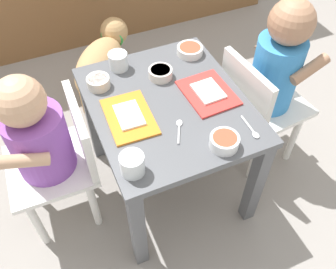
% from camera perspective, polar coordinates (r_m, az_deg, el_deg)
% --- Properties ---
extents(ground_plane, '(7.00, 7.00, 0.00)m').
position_cam_1_polar(ground_plane, '(1.56, 0.00, -7.19)').
color(ground_plane, gray).
extents(dining_table, '(0.50, 0.59, 0.46)m').
position_cam_1_polar(dining_table, '(1.27, 0.00, 2.25)').
color(dining_table, '#515459').
rests_on(dining_table, ground).
extents(seated_child_left, '(0.28, 0.28, 0.67)m').
position_cam_1_polar(seated_child_left, '(1.20, -18.95, -0.65)').
color(seated_child_left, white).
rests_on(seated_child_left, ground).
extents(seated_child_right, '(0.31, 0.31, 0.72)m').
position_cam_1_polar(seated_child_right, '(1.38, 16.14, 9.38)').
color(seated_child_right, white).
rests_on(seated_child_right, ground).
extents(dog, '(0.39, 0.44, 0.33)m').
position_cam_1_polar(dog, '(1.79, -10.17, 11.17)').
color(dog, tan).
rests_on(dog, ground).
extents(food_tray_left, '(0.15, 0.21, 0.02)m').
position_cam_1_polar(food_tray_left, '(1.16, -6.03, 2.82)').
color(food_tray_left, orange).
rests_on(food_tray_left, dining_table).
extents(food_tray_right, '(0.16, 0.20, 0.02)m').
position_cam_1_polar(food_tray_right, '(1.24, 6.22, 6.50)').
color(food_tray_right, red).
rests_on(food_tray_right, dining_table).
extents(water_cup_left, '(0.07, 0.07, 0.06)m').
position_cam_1_polar(water_cup_left, '(1.01, -5.54, -4.73)').
color(water_cup_left, white).
rests_on(water_cup_left, dining_table).
extents(water_cup_right, '(0.07, 0.07, 0.06)m').
position_cam_1_polar(water_cup_right, '(1.33, -7.69, 11.07)').
color(water_cup_right, white).
rests_on(water_cup_right, dining_table).
extents(cereal_bowl_left_side, '(0.09, 0.09, 0.04)m').
position_cam_1_polar(cereal_bowl_left_side, '(1.08, 8.72, -1.05)').
color(cereal_bowl_left_side, white).
rests_on(cereal_bowl_left_side, dining_table).
extents(cereal_bowl_right_side, '(0.08, 0.08, 0.03)m').
position_cam_1_polar(cereal_bowl_right_side, '(1.29, -1.18, 9.52)').
color(cereal_bowl_right_side, silver).
rests_on(cereal_bowl_right_side, dining_table).
extents(veggie_bowl_far, '(0.10, 0.10, 0.03)m').
position_cam_1_polar(veggie_bowl_far, '(1.40, 3.41, 12.92)').
color(veggie_bowl_far, white).
rests_on(veggie_bowl_far, dining_table).
extents(veggie_bowl_near, '(0.08, 0.08, 0.04)m').
position_cam_1_polar(veggie_bowl_near, '(1.27, -10.74, 8.00)').
color(veggie_bowl_near, silver).
rests_on(veggie_bowl_near, dining_table).
extents(spoon_by_left_tray, '(0.06, 0.09, 0.01)m').
position_cam_1_polar(spoon_by_left_tray, '(1.12, 1.73, 0.88)').
color(spoon_by_left_tray, silver).
rests_on(spoon_by_left_tray, dining_table).
extents(spoon_by_right_tray, '(0.02, 0.10, 0.01)m').
position_cam_1_polar(spoon_by_right_tray, '(1.15, 12.80, 0.78)').
color(spoon_by_right_tray, silver).
rests_on(spoon_by_right_tray, dining_table).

